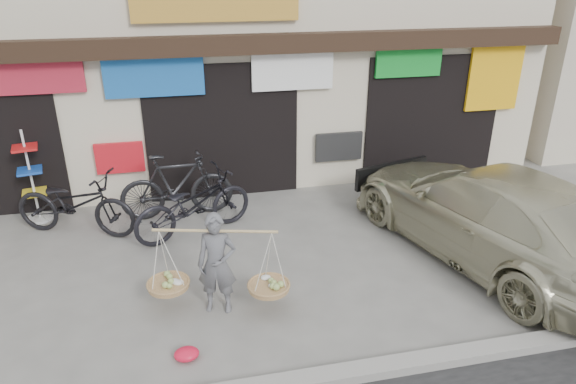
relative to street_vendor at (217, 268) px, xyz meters
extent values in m
plane|color=gray|center=(0.50, 0.37, -0.66)|extent=(70.00, 70.00, 0.00)
cube|color=beige|center=(0.50, 6.87, 2.84)|extent=(14.00, 6.00, 7.00)
cube|color=black|center=(0.50, 3.72, 2.39)|extent=(14.00, 0.35, 0.35)
cube|color=black|center=(0.50, 4.12, 0.69)|extent=(3.00, 0.60, 2.70)
cube|color=black|center=(5.00, 4.12, 0.69)|extent=(3.00, 0.60, 2.70)
cube|color=#B82236|center=(-2.70, 3.79, 1.94)|extent=(1.60, 0.08, 0.60)
cube|color=blue|center=(-0.70, 3.79, 1.84)|extent=(1.80, 0.08, 0.70)
cube|color=white|center=(1.90, 3.79, 1.84)|extent=(1.60, 0.08, 0.70)
cube|color=#12952C|center=(4.30, 3.79, 1.94)|extent=(1.40, 0.08, 0.60)
cube|color=#FFB411|center=(6.30, 3.79, 1.54)|extent=(1.20, 0.08, 1.40)
cube|color=red|center=(-1.50, 3.79, 0.34)|extent=(0.90, 0.08, 0.60)
cube|color=#252525|center=(2.90, 3.79, 0.24)|extent=(1.00, 0.08, 0.60)
cube|color=gold|center=(0.50, 3.79, 3.04)|extent=(3.00, 0.08, 0.50)
imported|color=slate|center=(0.00, 0.00, 0.07)|extent=(0.60, 0.47, 1.46)
cylinder|color=tan|center=(0.00, 0.00, 0.56)|extent=(1.61, 0.45, 0.04)
cylinder|color=#A88150|center=(-0.67, 0.17, -0.28)|extent=(0.56, 0.56, 0.07)
ellipsoid|color=#A5BF66|center=(-0.67, 0.17, -0.22)|extent=(0.39, 0.39, 0.10)
cylinder|color=#A88150|center=(0.67, -0.17, -0.28)|extent=(0.56, 0.56, 0.07)
ellipsoid|color=#A5BF66|center=(0.67, -0.17, -0.22)|extent=(0.39, 0.39, 0.10)
imported|color=black|center=(-2.23, 2.74, -0.08)|extent=(2.35, 1.56, 1.17)
imported|color=black|center=(-0.48, 3.07, -0.04)|extent=(2.11, 0.67, 1.25)
imported|color=black|center=(-0.21, 2.29, -0.09)|extent=(2.32, 1.57, 1.15)
imported|color=#BCB898|center=(4.41, 0.56, 0.09)|extent=(3.42, 5.60, 1.52)
cube|color=black|center=(3.76, 2.95, -0.11)|extent=(1.67, 0.54, 0.45)
cube|color=silver|center=(3.74, 3.02, -0.21)|extent=(0.44, 0.14, 0.12)
cylinder|color=silver|center=(-3.05, 3.49, -0.64)|extent=(0.48, 0.48, 0.04)
cylinder|color=silver|center=(-3.05, 3.49, 0.21)|extent=(0.04, 0.04, 1.75)
cube|color=yellow|center=(-3.05, 3.49, -0.12)|extent=(0.49, 0.49, 0.04)
cube|color=#194CB2|center=(-3.05, 3.49, 0.32)|extent=(0.49, 0.49, 0.04)
cube|color=red|center=(-3.05, 3.49, 0.76)|extent=(0.49, 0.49, 0.04)
ellipsoid|color=red|center=(-0.49, -0.91, -0.59)|extent=(0.31, 0.25, 0.14)
camera|label=1|loc=(-0.34, -5.95, 3.74)|focal=32.00mm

